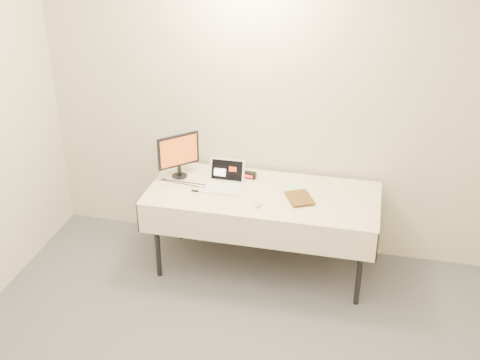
% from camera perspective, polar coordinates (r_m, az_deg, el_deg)
% --- Properties ---
extents(back_wall, '(4.00, 0.10, 2.70)m').
position_cam_1_polar(back_wall, '(5.00, 3.34, 7.40)').
color(back_wall, beige).
rests_on(back_wall, ground).
extents(table, '(1.86, 0.81, 0.74)m').
position_cam_1_polar(table, '(4.87, 2.19, -1.86)').
color(table, black).
rests_on(table, ground).
extents(laptop, '(0.30, 0.27, 0.20)m').
position_cam_1_polar(laptop, '(4.92, -1.45, -0.05)').
color(laptop, white).
rests_on(laptop, table).
extents(monitor, '(0.28, 0.28, 0.38)m').
position_cam_1_polar(monitor, '(5.02, -5.86, 2.60)').
color(monitor, black).
rests_on(monitor, table).
extents(book, '(0.17, 0.10, 0.25)m').
position_cam_1_polar(book, '(4.68, 4.68, -0.68)').
color(book, '#9B631C').
rests_on(book, table).
extents(alarm_clock, '(0.13, 0.07, 0.05)m').
position_cam_1_polar(alarm_clock, '(5.06, 0.83, 0.49)').
color(alarm_clock, black).
rests_on(alarm_clock, table).
extents(clicker, '(0.07, 0.10, 0.02)m').
position_cam_1_polar(clicker, '(4.65, 1.73, -2.37)').
color(clicker, silver).
rests_on(clicker, table).
extents(paper_form, '(0.14, 0.26, 0.00)m').
position_cam_1_polar(paper_form, '(4.87, 5.32, -1.14)').
color(paper_form, '#B6DAAE').
rests_on(paper_form, table).
extents(usb_dongle, '(0.06, 0.02, 0.01)m').
position_cam_1_polar(usb_dongle, '(4.87, -4.29, -1.04)').
color(usb_dongle, black).
rests_on(usb_dongle, table).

